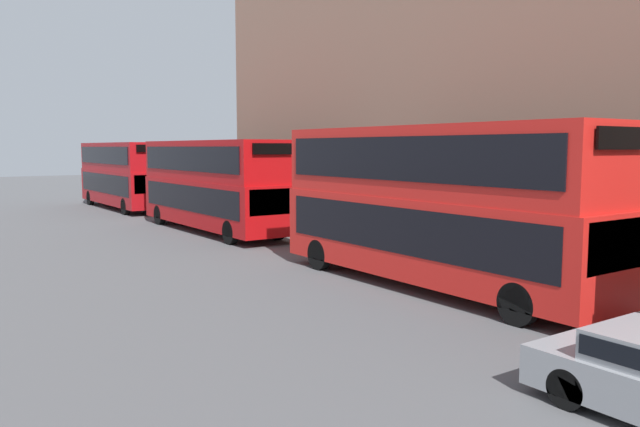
# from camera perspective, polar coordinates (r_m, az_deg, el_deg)

# --- Properties ---
(bus_second_in_queue) EXTENTS (2.59, 11.08, 4.60)m
(bus_second_in_queue) POSITION_cam_1_polar(r_m,az_deg,el_deg) (17.94, 10.14, 1.24)
(bus_second_in_queue) COLOR red
(bus_second_in_queue) RESTS_ON ground
(bus_third_in_queue) EXTENTS (2.59, 11.36, 4.32)m
(bus_third_in_queue) POSITION_cam_1_polar(r_m,az_deg,el_deg) (30.01, -9.80, 2.88)
(bus_third_in_queue) COLOR #B20C0F
(bus_third_in_queue) RESTS_ON ground
(bus_trailing) EXTENTS (2.59, 11.03, 4.30)m
(bus_trailing) POSITION_cam_1_polar(r_m,az_deg,el_deg) (42.79, -17.56, 3.61)
(bus_trailing) COLOR #A80F14
(bus_trailing) RESTS_ON ground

